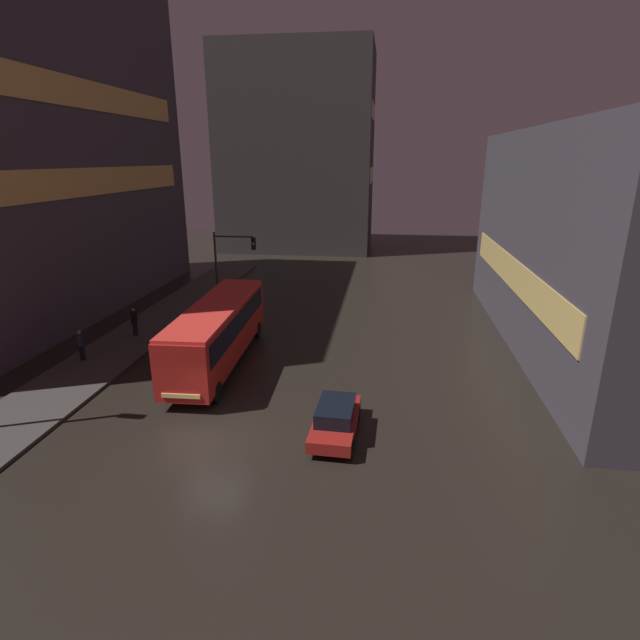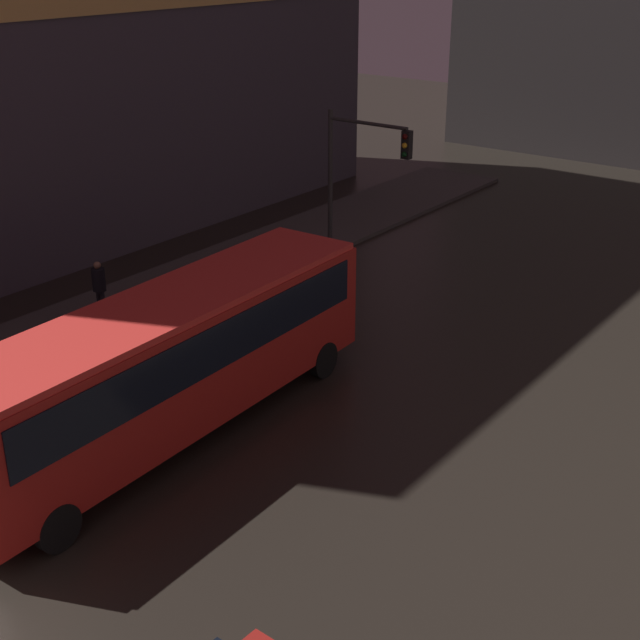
{
  "view_description": "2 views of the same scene",
  "coord_description": "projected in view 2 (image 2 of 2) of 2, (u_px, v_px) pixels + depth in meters",
  "views": [
    {
      "loc": [
        6.65,
        -16.77,
        10.89
      ],
      "look_at": [
        2.89,
        11.12,
        1.75
      ],
      "focal_mm": 28.0,
      "sensor_mm": 36.0,
      "label": 1
    },
    {
      "loc": [
        11.56,
        -4.69,
        10.94
      ],
      "look_at": [
        -0.13,
        10.73,
        2.56
      ],
      "focal_mm": 50.0,
      "sensor_mm": 36.0,
      "label": 2
    }
  ],
  "objects": [
    {
      "name": "sidewalk_left",
      "position": [
        68.0,
        333.0,
        26.46
      ],
      "size": [
        4.0,
        48.0,
        0.15
      ],
      "color": "#3D3A38",
      "rests_on": "ground"
    },
    {
      "name": "bus_near",
      "position": [
        171.0,
        354.0,
        20.4
      ],
      "size": [
        2.98,
        11.9,
        3.45
      ],
      "rotation": [
        0.0,
        0.0,
        3.18
      ],
      "color": "#AD1E19",
      "rests_on": "ground"
    },
    {
      "name": "pedestrian_mid",
      "position": [
        99.0,
        284.0,
        26.98
      ],
      "size": [
        0.51,
        0.51,
        1.78
      ],
      "rotation": [
        0.0,
        0.0,
        0.33
      ],
      "color": "black",
      "rests_on": "sidewalk_left"
    },
    {
      "name": "traffic_light_main",
      "position": [
        358.0,
        167.0,
        29.67
      ],
      "size": [
        3.25,
        0.35,
        5.62
      ],
      "color": "#2D2D2D",
      "rests_on": "ground"
    }
  ]
}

